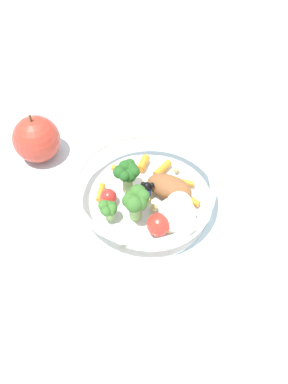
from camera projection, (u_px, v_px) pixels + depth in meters
ground_plane at (149, 213)px, 0.61m from camera, size 2.40×2.40×0.00m
food_container at (151, 197)px, 0.59m from camera, size 0.21×0.21×0.07m
loose_apple at (37, 139)px, 0.65m from camera, size 0.08×0.08×0.09m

